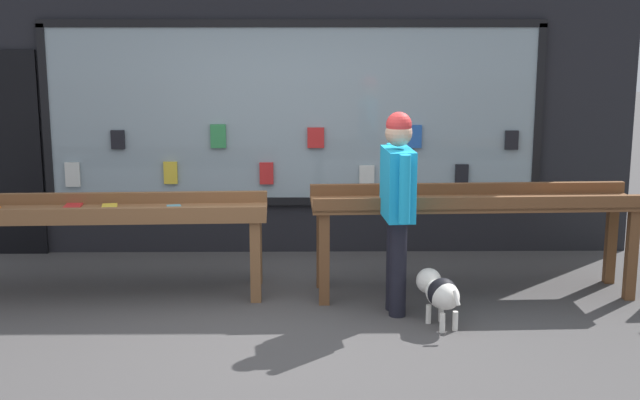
# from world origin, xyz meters

# --- Properties ---
(ground_plane) EXTENTS (40.00, 40.00, 0.00)m
(ground_plane) POSITION_xyz_m (0.00, 0.00, 0.00)
(ground_plane) COLOR #474444
(shopfront_facade) EXTENTS (7.00, 0.29, 3.45)m
(shopfront_facade) POSITION_xyz_m (-0.04, 2.39, 1.70)
(shopfront_facade) COLOR black
(shopfront_facade) RESTS_ON ground_plane
(display_table_left) EXTENTS (2.91, 0.80, 0.86)m
(display_table_left) POSITION_xyz_m (-1.64, 0.91, 0.70)
(display_table_left) COLOR brown
(display_table_left) RESTS_ON ground_plane
(display_table_right) EXTENTS (2.90, 0.75, 0.95)m
(display_table_right) POSITION_xyz_m (1.64, 0.91, 0.77)
(display_table_right) COLOR brown
(display_table_right) RESTS_ON ground_plane
(person_browsing) EXTENTS (0.26, 0.67, 1.70)m
(person_browsing) POSITION_xyz_m (0.90, 0.40, 0.99)
(person_browsing) COLOR black
(person_browsing) RESTS_ON ground_plane
(small_dog) EXTENTS (0.36, 0.57, 0.43)m
(small_dog) POSITION_xyz_m (1.22, 0.09, 0.28)
(small_dog) COLOR white
(small_dog) RESTS_ON ground_plane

